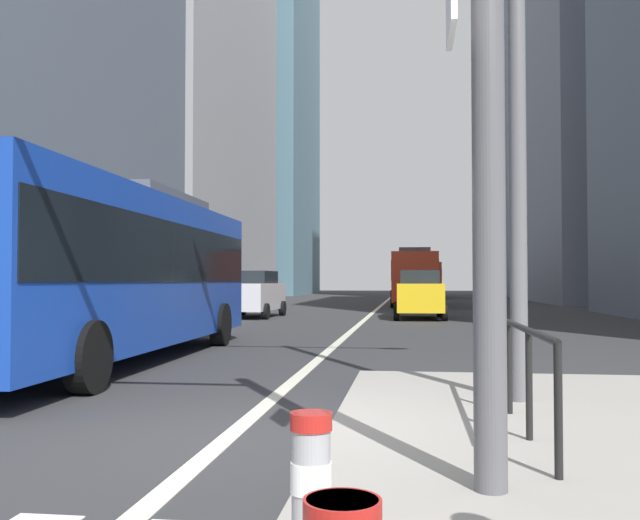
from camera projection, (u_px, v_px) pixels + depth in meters
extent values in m
plane|color=#303033|center=(364.00, 320.00, 26.66)|extent=(160.00, 160.00, 0.00)
cube|color=beige|center=(376.00, 310.00, 36.57)|extent=(0.20, 80.00, 0.01)
cube|color=slate|center=(253.00, 126.00, 79.00)|extent=(12.85, 19.98, 38.25)
cube|color=slate|center=(548.00, 124.00, 76.90)|extent=(10.59, 17.25, 37.88)
cube|color=#14389E|center=(111.00, 271.00, 13.05)|extent=(2.69, 11.06, 2.75)
cube|color=black|center=(111.00, 252.00, 13.06)|extent=(2.73, 10.84, 1.10)
cube|color=#4C4C51|center=(144.00, 200.00, 14.74)|extent=(1.82, 4.00, 0.30)
cylinder|color=black|center=(88.00, 357.00, 9.38)|extent=(0.32, 1.01, 1.00)
cylinder|color=black|center=(221.00, 324.00, 16.38)|extent=(0.32, 1.01, 1.00)
cylinder|color=black|center=(123.00, 324.00, 16.65)|extent=(0.32, 1.01, 1.00)
cylinder|color=black|center=(16.00, 340.00, 14.30)|extent=(0.24, 0.65, 0.64)
cube|color=red|center=(414.00, 277.00, 42.30)|extent=(2.51, 11.59, 2.75)
cube|color=black|center=(414.00, 272.00, 42.31)|extent=(2.55, 11.36, 1.10)
cube|color=#4C4C51|center=(415.00, 251.00, 40.62)|extent=(1.75, 4.17, 0.30)
cylinder|color=black|center=(396.00, 296.00, 46.09)|extent=(0.30, 1.00, 1.00)
cylinder|color=black|center=(433.00, 296.00, 45.78)|extent=(0.30, 1.00, 1.00)
cylinder|color=black|center=(393.00, 299.00, 38.74)|extent=(0.30, 1.00, 1.00)
cylinder|color=black|center=(437.00, 299.00, 38.43)|extent=(0.30, 1.00, 1.00)
cube|color=red|center=(425.00, 279.00, 63.61)|extent=(2.56, 11.11, 2.75)
cube|color=black|center=(425.00, 275.00, 63.62)|extent=(2.60, 10.89, 1.10)
cube|color=#4C4C51|center=(425.00, 261.00, 62.00)|extent=(1.77, 4.00, 0.30)
cylinder|color=black|center=(412.00, 291.00, 67.24)|extent=(0.31, 1.00, 1.00)
cylinder|color=black|center=(437.00, 291.00, 66.95)|extent=(0.31, 1.00, 1.00)
cylinder|color=black|center=(412.00, 292.00, 60.20)|extent=(0.31, 1.00, 1.00)
cylinder|color=black|center=(440.00, 293.00, 59.90)|extent=(0.31, 1.00, 1.00)
cube|color=silver|center=(253.00, 297.00, 28.98)|extent=(1.95, 4.48, 1.10)
cube|color=black|center=(254.00, 277.00, 29.16)|extent=(1.59, 2.44, 0.52)
cylinder|color=black|center=(266.00, 311.00, 27.33)|extent=(0.24, 0.65, 0.64)
cylinder|color=black|center=(221.00, 311.00, 27.64)|extent=(0.24, 0.65, 0.64)
cylinder|color=black|center=(282.00, 308.00, 30.30)|extent=(0.24, 0.65, 0.64)
cylinder|color=black|center=(242.00, 308.00, 30.60)|extent=(0.24, 0.65, 0.64)
cube|color=gold|center=(419.00, 297.00, 27.95)|extent=(1.87, 4.49, 1.10)
cube|color=black|center=(419.00, 277.00, 27.83)|extent=(1.54, 2.44, 0.52)
cylinder|color=black|center=(396.00, 309.00, 29.54)|extent=(0.23, 0.64, 0.64)
cylinder|color=black|center=(440.00, 309.00, 29.35)|extent=(0.23, 0.64, 0.64)
cylinder|color=black|center=(396.00, 312.00, 26.53)|extent=(0.23, 0.64, 0.64)
cylinder|color=black|center=(445.00, 313.00, 26.33)|extent=(0.23, 0.64, 0.64)
cylinder|color=#515156|center=(488.00, 41.00, 4.66)|extent=(0.22, 0.22, 6.00)
cube|color=white|center=(451.00, 3.00, 4.52)|extent=(0.04, 0.60, 0.44)
cylinder|color=#56565B|center=(517.00, 57.00, 8.10)|extent=(0.20, 0.20, 8.00)
cylinder|color=#B21E19|center=(342.00, 515.00, 1.70)|extent=(0.20, 0.20, 0.08)
cylinder|color=#99999E|center=(311.00, 498.00, 3.19)|extent=(0.18, 0.18, 0.78)
cylinder|color=white|center=(311.00, 477.00, 3.19)|extent=(0.19, 0.19, 0.14)
cylinder|color=#B21E19|center=(311.00, 421.00, 3.20)|extent=(0.20, 0.20, 0.08)
cylinder|color=black|center=(558.00, 411.00, 4.85)|extent=(0.06, 0.06, 0.95)
cylinder|color=black|center=(529.00, 385.00, 6.04)|extent=(0.06, 0.06, 0.95)
cylinder|color=black|center=(509.00, 368.00, 7.24)|extent=(0.06, 0.06, 0.95)
cylinder|color=black|center=(495.00, 356.00, 8.43)|extent=(0.06, 0.06, 0.95)
cylinder|color=black|center=(518.00, 326.00, 6.65)|extent=(0.06, 3.61, 0.06)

